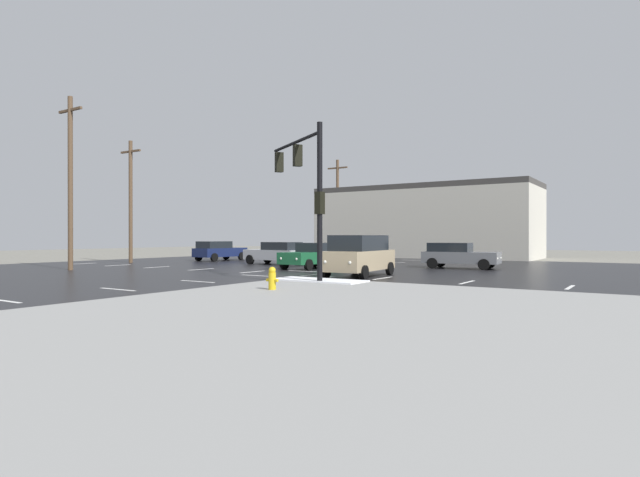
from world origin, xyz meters
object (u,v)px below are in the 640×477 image
traffic_signal_mast (306,180)px  sedan_silver (276,253)px  suv_tan (359,255)px  sedan_grey (458,255)px  sedan_green (313,255)px  utility_pole_distant (338,206)px  utility_pole_mid (70,180)px  utility_pole_far (131,199)px  fire_hydrant (272,278)px  sedan_navy (219,250)px

traffic_signal_mast → sedan_silver: size_ratio=1.39×
suv_tan → sedan_grey: bearing=162.6°
traffic_signal_mast → sedan_green: size_ratio=1.41×
suv_tan → utility_pole_distant: 25.56m
utility_pole_mid → sedan_green: bearing=39.1°
utility_pole_distant → utility_pole_mid: bearing=-95.7°
traffic_signal_mast → utility_pole_mid: size_ratio=0.63×
utility_pole_far → sedan_silver: bearing=20.3°
fire_hydrant → sedan_navy: size_ratio=0.17×
sedan_green → sedan_navy: same height
traffic_signal_mast → utility_pole_far: utility_pole_far is taller
suv_tan → sedan_navy: (-17.65, 8.46, -0.24)m
sedan_green → sedan_grey: bearing=125.0°
traffic_signal_mast → sedan_grey: 13.74m
fire_hydrant → utility_pole_distant: utility_pole_distant is taller
sedan_green → utility_pole_mid: 14.99m
sedan_green → sedan_navy: bearing=-107.5°
traffic_signal_mast → utility_pole_distant: 28.68m
utility_pole_far → utility_pole_mid: bearing=-59.5°
fire_hydrant → sedan_grey: size_ratio=0.17×
sedan_silver → sedan_navy: size_ratio=1.01×
sedan_green → utility_pole_distant: size_ratio=0.48×
fire_hydrant → sedan_silver: (-11.14, 14.59, 0.32)m
traffic_signal_mast → fire_hydrant: 5.74m
sedan_silver → utility_pole_distant: 15.70m
sedan_grey → utility_pole_far: (-22.95, -6.47, 3.96)m
utility_pole_mid → utility_pole_distant: utility_pole_mid is taller
sedan_green → utility_pole_mid: size_ratio=0.45×
sedan_grey → utility_pole_mid: 23.62m
sedan_green → sedan_navy: 12.97m
sedan_silver → utility_pole_mid: (-6.42, -11.37, 4.47)m
suv_tan → utility_pole_distant: (-13.92, 21.08, 3.89)m
sedan_silver → sedan_navy: bearing=-10.6°
sedan_silver → sedan_green: size_ratio=1.01×
sedan_silver → sedan_grey: same height
sedan_green → fire_hydrant: bearing=30.1°
traffic_signal_mast → fire_hydrant: size_ratio=8.14×
fire_hydrant → suv_tan: (-1.02, 8.17, 0.55)m
sedan_green → utility_pole_distant: (-8.48, 17.00, 4.13)m
traffic_signal_mast → sedan_navy: bearing=-4.5°
utility_pole_distant → sedan_silver: bearing=-75.5°
sedan_silver → sedan_grey: (12.18, 2.49, 0.00)m
sedan_green → utility_pole_far: (-15.45, -1.65, 3.96)m
sedan_grey → utility_pole_far: utility_pole_far is taller
utility_pole_mid → sedan_navy: bearing=94.7°
suv_tan → utility_pole_far: utility_pole_far is taller
traffic_signal_mast → sedan_green: traffic_signal_mast is taller
sedan_grey → utility_pole_distant: size_ratio=0.49×
suv_tan → utility_pole_far: 21.36m
fire_hydrant → sedan_silver: sedan_silver is taller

